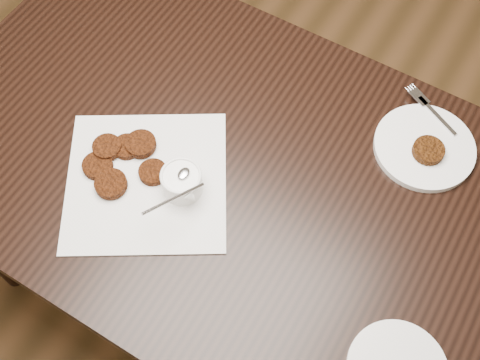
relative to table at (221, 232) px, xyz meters
name	(u,v)px	position (x,y,z in m)	size (l,w,h in m)	color
floor	(203,288)	(-0.04, -0.06, -0.38)	(4.00, 4.00, 0.00)	brown
table	(221,232)	(0.00, 0.00, 0.00)	(1.31, 0.84, 0.75)	black
napkin	(146,181)	(-0.10, -0.12, 0.38)	(0.33, 0.33, 0.00)	white
sauce_ramekin	(181,175)	(-0.02, -0.09, 0.44)	(0.11, 0.11, 0.12)	white
patty_cluster	(122,160)	(-0.16, -0.11, 0.39)	(0.22, 0.22, 0.02)	#57230B
plate_with_patty	(425,145)	(0.37, 0.25, 0.39)	(0.21, 0.21, 0.03)	white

